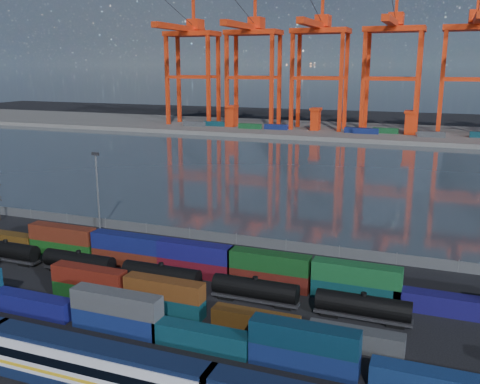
% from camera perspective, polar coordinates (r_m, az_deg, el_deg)
% --- Properties ---
extents(ground, '(700.00, 700.00, 0.00)m').
position_cam_1_polar(ground, '(80.58, -7.85, -11.61)').
color(ground, black).
rests_on(ground, ground).
extents(harbor_water, '(700.00, 700.00, 0.00)m').
position_cam_1_polar(harbor_water, '(175.71, 8.83, 2.12)').
color(harbor_water, '#2E3942').
rests_on(harbor_water, ground).
extents(far_quay, '(700.00, 70.00, 2.00)m').
position_cam_1_polar(far_quay, '(277.91, 13.55, 6.24)').
color(far_quay, '#514F4C').
rests_on(far_quay, ground).
extents(passenger_train, '(78.74, 3.30, 5.66)m').
position_cam_1_polar(passenger_train, '(60.88, -15.07, -17.78)').
color(passenger_train, silver).
rests_on(passenger_train, ground).
extents(container_row_south, '(128.04, 2.56, 5.45)m').
position_cam_1_polar(container_row_south, '(72.75, -12.56, -12.83)').
color(container_row_south, '#484C4E').
rests_on(container_row_south, ground).
extents(container_row_mid, '(141.25, 2.39, 5.09)m').
position_cam_1_polar(container_row_mid, '(79.28, -11.59, -10.69)').
color(container_row_mid, '#45474B').
rests_on(container_row_mid, ground).
extents(container_row_north, '(116.57, 2.64, 5.63)m').
position_cam_1_polar(container_row_north, '(87.47, -2.99, -7.63)').
color(container_row_north, '#101653').
rests_on(container_row_north, ground).
extents(tanker_string, '(106.22, 2.84, 4.06)m').
position_cam_1_polar(tanker_string, '(93.24, -16.79, -7.18)').
color(tanker_string, black).
rests_on(tanker_string, ground).
extents(waterfront_fence, '(160.12, 0.12, 2.20)m').
position_cam_1_polar(waterfront_fence, '(103.79, -0.40, -5.08)').
color(waterfront_fence, '#595B5E').
rests_on(waterfront_fence, ground).
extents(yard_light_mast, '(1.60, 0.40, 16.60)m').
position_cam_1_polar(yard_light_mast, '(114.00, -14.96, 0.48)').
color(yard_light_mast, slate).
rests_on(yard_light_mast, ground).
extents(gantry_cranes, '(202.83, 53.42, 72.35)m').
position_cam_1_polar(gantry_cranes, '(270.41, 12.23, 15.33)').
color(gantry_cranes, red).
rests_on(gantry_cranes, ground).
extents(quay_containers, '(172.58, 10.99, 2.60)m').
position_cam_1_polar(quay_containers, '(265.07, 10.77, 6.54)').
color(quay_containers, navy).
rests_on(quay_containers, far_quay).
extents(straddle_carriers, '(140.00, 7.00, 11.10)m').
position_cam_1_polar(straddle_carriers, '(267.67, 12.80, 7.48)').
color(straddle_carriers, red).
rests_on(straddle_carriers, far_quay).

